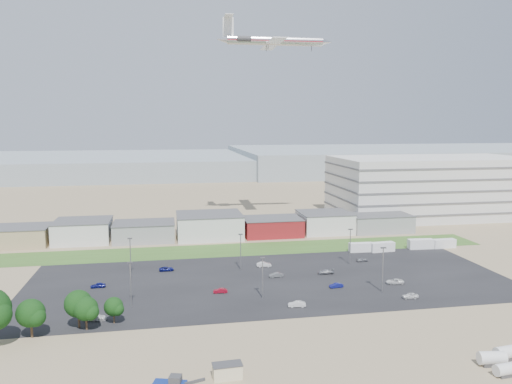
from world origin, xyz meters
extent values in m
plane|color=#846F54|center=(0.00, 0.00, 0.00)|extent=(700.00, 700.00, 0.00)
cube|color=black|center=(5.00, 20.00, 0.01)|extent=(120.00, 50.00, 0.01)
cube|color=#385921|center=(0.00, 52.00, 0.01)|extent=(160.00, 16.00, 0.02)
cube|color=silver|center=(90.00, 95.00, 12.50)|extent=(80.00, 40.00, 25.00)
imported|color=silver|center=(34.39, 11.88, 0.60)|extent=(4.48, 2.44, 1.19)
imported|color=navy|center=(19.24, 11.73, 0.55)|extent=(3.48, 1.55, 1.11)
imported|color=silver|center=(33.18, 1.71, 0.61)|extent=(3.72, 1.85, 1.22)
imported|color=maroon|center=(-8.56, 12.95, 0.55)|extent=(3.40, 1.42, 1.09)
imported|color=navy|center=(-37.08, 22.02, 0.60)|extent=(3.56, 1.53, 1.20)
imported|color=#595B5E|center=(6.84, 22.40, 0.60)|extent=(3.71, 1.51, 1.20)
imported|color=#A5A5AA|center=(34.25, 32.20, 0.56)|extent=(3.33, 1.41, 1.12)
imported|color=navy|center=(-20.82, 32.96, 0.55)|extent=(3.99, 1.95, 1.09)
imported|color=silver|center=(-35.00, 1.28, 0.64)|extent=(4.61, 2.30, 1.29)
imported|color=silver|center=(5.59, 32.16, 0.66)|extent=(4.07, 1.67, 1.31)
imported|color=#A5A5AA|center=(20.21, 22.66, 0.61)|extent=(4.32, 1.94, 1.23)
imported|color=silver|center=(6.66, 1.18, 0.62)|extent=(3.90, 1.78, 1.24)
camera|label=1|loc=(-20.40, -98.38, 39.13)|focal=35.00mm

